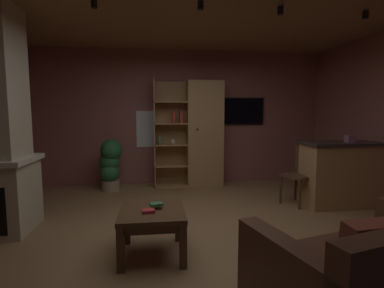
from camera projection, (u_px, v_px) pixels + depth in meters
name	position (u px, v px, depth m)	size (l,w,h in m)	color
floor	(196.00, 237.00, 3.43)	(5.94, 5.34, 0.02)	olive
wall_back	(178.00, 118.00, 5.95)	(6.06, 0.06, 2.70)	#8E544C
window_pane_back	(153.00, 129.00, 5.87)	(0.67, 0.01, 0.73)	white
bookshelf_cabinet	(200.00, 134.00, 5.76)	(1.34, 0.41, 2.06)	#A87F51
kitchen_bar_counter	(348.00, 174.00, 4.54)	(1.45, 0.59, 1.00)	#A87F51
tissue_box	(350.00, 139.00, 4.42)	(0.12, 0.12, 0.11)	#995972
leather_couch	(378.00, 281.00, 1.98)	(1.78, 1.30, 0.84)	#4C2D1E
coffee_table	(152.00, 219.00, 2.94)	(0.65, 0.67, 0.47)	#4C331E
table_book_0	(148.00, 211.00, 2.86)	(0.12, 0.10, 0.03)	#B22D2D
table_book_1	(156.00, 204.00, 2.98)	(0.12, 0.09, 0.03)	#387247
dining_chair	(302.00, 171.00, 4.61)	(0.56, 0.56, 0.92)	#4C331E
potted_floor_plant	(110.00, 163.00, 5.39)	(0.43, 0.43, 0.96)	#9E896B
wall_mounted_tv	(240.00, 111.00, 6.03)	(0.98, 0.06, 0.55)	black
track_light_spot_1	(94.00, 4.00, 3.16)	(0.07, 0.07, 0.09)	black
track_light_spot_2	(201.00, 6.00, 3.22)	(0.07, 0.07, 0.09)	black
track_light_spot_3	(280.00, 11.00, 3.37)	(0.07, 0.07, 0.09)	black
track_light_spot_4	(366.00, 15.00, 3.52)	(0.07, 0.07, 0.09)	black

